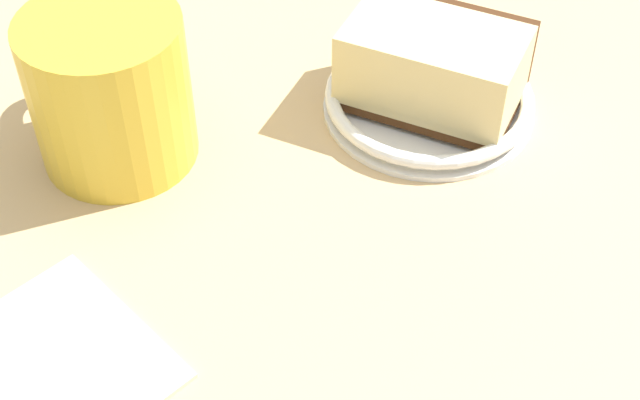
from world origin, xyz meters
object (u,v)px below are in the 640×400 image
Objects in this scene: small_plate at (429,100)px; cake_slice at (434,65)px; tea_mug at (109,88)px; folded_napkin at (23,384)px.

small_plate is 1.05× the size of cake_slice.
tea_mug reaches higher than small_plate.
small_plate is at bearing 159.10° from tea_mug.
tea_mug is (18.77, -7.17, 4.10)cm from small_plate.
tea_mug reaches higher than cake_slice.
folded_napkin is at bearing 12.63° from cake_slice.
cake_slice is at bearing 159.72° from tea_mug.
tea_mug is at bearing -129.17° from folded_napkin.
small_plate reaches higher than folded_napkin.
small_plate is at bearing 33.16° from cake_slice.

